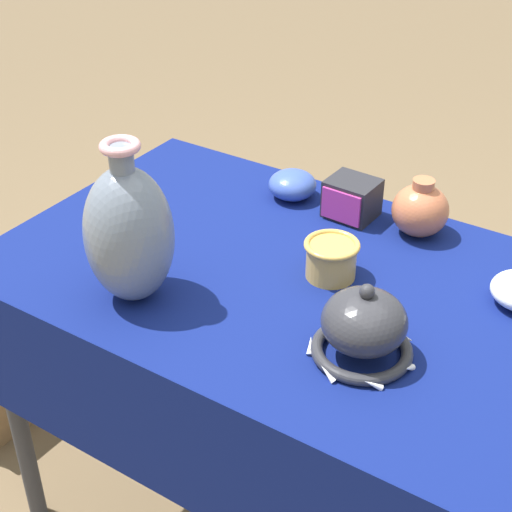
{
  "coord_description": "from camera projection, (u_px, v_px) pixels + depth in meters",
  "views": [
    {
      "loc": [
        0.66,
        -1.16,
        1.7
      ],
      "look_at": [
        0.01,
        -0.15,
        0.92
      ],
      "focal_mm": 55.0,
      "sensor_mm": 36.0,
      "label": 1
    }
  ],
  "objects": [
    {
      "name": "display_table",
      "position": [
        287.0,
        310.0,
        1.65
      ],
      "size": [
        1.24,
        0.79,
        0.79
      ],
      "color": "#38383D",
      "rests_on": "ground_plane"
    },
    {
      "name": "vase_dome_bell",
      "position": [
        364.0,
        328.0,
        1.37
      ],
      "size": [
        0.19,
        0.2,
        0.15
      ],
      "color": "#2D2D33",
      "rests_on": "display_table"
    },
    {
      "name": "cup_wide_ochre",
      "position": [
        331.0,
        258.0,
        1.59
      ],
      "size": [
        0.11,
        0.11,
        0.08
      ],
      "color": "gold",
      "rests_on": "display_table"
    },
    {
      "name": "jar_round_terracotta",
      "position": [
        420.0,
        210.0,
        1.72
      ],
      "size": [
        0.13,
        0.13,
        0.13
      ],
      "color": "#BC6642",
      "rests_on": "display_table"
    },
    {
      "name": "vase_tall_bulbous",
      "position": [
        129.0,
        233.0,
        1.47
      ],
      "size": [
        0.17,
        0.17,
        0.33
      ],
      "color": "slate",
      "rests_on": "display_table"
    },
    {
      "name": "bowl_shallow_cobalt",
      "position": [
        292.0,
        185.0,
        1.87
      ],
      "size": [
        0.11,
        0.11,
        0.07
      ],
      "primitive_type": "ellipsoid",
      "color": "#3851A8",
      "rests_on": "display_table"
    },
    {
      "name": "mosaic_tile_box",
      "position": [
        351.0,
        199.0,
        1.79
      ],
      "size": [
        0.11,
        0.11,
        0.09
      ],
      "rotation": [
        0.0,
        0.0,
        -0.04
      ],
      "color": "#232328",
      "rests_on": "display_table"
    }
  ]
}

